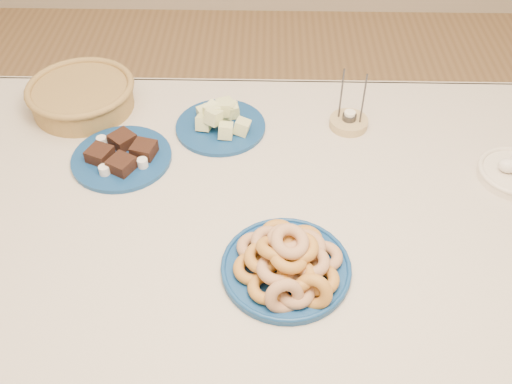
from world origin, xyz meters
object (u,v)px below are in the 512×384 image
at_px(dining_table, 256,236).
at_px(donut_platter, 287,262).
at_px(wicker_basket, 82,95).
at_px(brownie_plate, 122,156).
at_px(candle_holder, 349,121).
at_px(melon_plate, 221,121).

bearing_deg(dining_table, donut_platter, -70.33).
bearing_deg(wicker_basket, donut_platter, -45.43).
distance_m(brownie_plate, wicker_basket, 0.28).
bearing_deg(wicker_basket, candle_holder, -5.34).
height_order(melon_plate, wicker_basket, melon_plate).
height_order(donut_platter, melon_plate, donut_platter).
relative_size(melon_plate, brownie_plate, 0.93).
relative_size(melon_plate, candle_holder, 1.78).
bearing_deg(dining_table, brownie_plate, 155.33).
bearing_deg(donut_platter, brownie_plate, 139.84).
xyz_separation_m(dining_table, brownie_plate, (-0.36, 0.16, 0.12)).
height_order(brownie_plate, candle_holder, candle_holder).
xyz_separation_m(dining_table, candle_holder, (0.25, 0.32, 0.12)).
bearing_deg(donut_platter, candle_holder, 70.78).
bearing_deg(melon_plate, dining_table, -71.18).
height_order(brownie_plate, wicker_basket, wicker_basket).
bearing_deg(brownie_plate, donut_platter, -40.16).
bearing_deg(dining_table, candle_holder, 52.09).
height_order(donut_platter, brownie_plate, donut_platter).
xyz_separation_m(melon_plate, candle_holder, (0.36, 0.01, -0.01)).
relative_size(dining_table, candle_holder, 9.54).
relative_size(brownie_plate, wicker_basket, 0.84).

